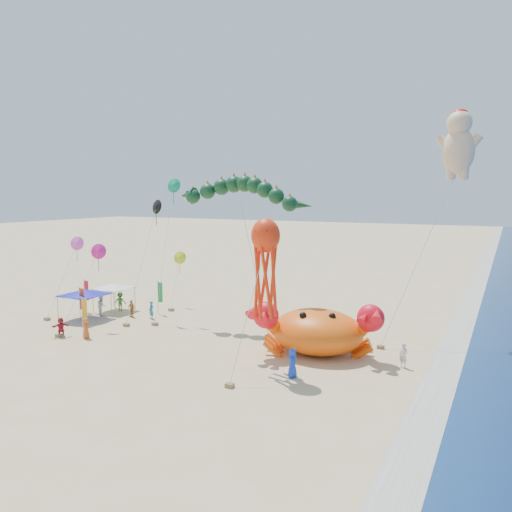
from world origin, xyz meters
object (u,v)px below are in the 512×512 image
(crab_inflatable, at_px, (317,330))
(cherub_kite, at_px, (459,142))
(dragon_kite, at_px, (239,197))
(canopy_blue, at_px, (84,292))
(octopus_kite, at_px, (265,260))
(canopy_white, at_px, (114,286))

(crab_inflatable, bearing_deg, cherub_kite, 48.09)
(dragon_kite, height_order, canopy_blue, dragon_kite)
(cherub_kite, distance_m, octopus_kite, 18.35)
(crab_inflatable, relative_size, dragon_kite, 0.72)
(crab_inflatable, relative_size, canopy_blue, 2.34)
(dragon_kite, xyz_separation_m, octopus_kite, (6.22, -7.81, -3.92))
(dragon_kite, bearing_deg, octopus_kite, -51.47)
(cherub_kite, relative_size, octopus_kite, 1.81)
(cherub_kite, bearing_deg, canopy_blue, -163.19)
(crab_inflatable, bearing_deg, canopy_blue, -179.41)
(octopus_kite, xyz_separation_m, canopy_blue, (-20.21, 4.35, -4.65))
(dragon_kite, distance_m, canopy_blue, 16.77)
(canopy_white, bearing_deg, dragon_kite, -0.66)
(octopus_kite, height_order, canopy_white, octopus_kite)
(dragon_kite, distance_m, canopy_white, 16.32)
(crab_inflatable, relative_size, octopus_kite, 0.92)
(crab_inflatable, distance_m, canopy_white, 22.17)
(dragon_kite, bearing_deg, canopy_white, 179.34)
(crab_inflatable, xyz_separation_m, dragon_kite, (-8.01, 3.23, 9.29))
(octopus_kite, bearing_deg, crab_inflatable, 68.64)
(cherub_kite, height_order, canopy_blue, cherub_kite)
(crab_inflatable, bearing_deg, dragon_kite, 158.01)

